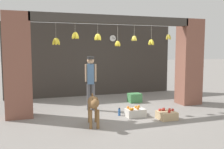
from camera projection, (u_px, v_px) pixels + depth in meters
name	position (u px, v px, depth m)	size (l,w,h in m)	color
ground_plane	(116.00, 112.00, 7.40)	(60.00, 60.00, 0.00)	gray
shop_back_wall	(93.00, 60.00, 9.93)	(6.71, 0.12, 2.82)	#38332D
shop_pillar_left	(18.00, 66.00, 6.69)	(0.70, 0.60, 2.82)	brown
shop_pillar_right	(189.00, 62.00, 8.39)	(0.70, 0.60, 2.82)	brown
storefront_awning	(115.00, 22.00, 7.23)	(4.81, 0.31, 0.90)	#3D3833
dog	(94.00, 104.00, 6.00)	(0.39, 1.01, 0.77)	olive
shopkeeper	(91.00, 79.00, 7.52)	(0.34, 0.29, 1.63)	#56565B
fruit_crate_oranges	(135.00, 112.00, 6.87)	(0.52, 0.35, 0.28)	silver
fruit_crate_apples	(167.00, 115.00, 6.63)	(0.46, 0.44, 0.27)	tan
produce_box_green	(135.00, 98.00, 8.72)	(0.44, 0.35, 0.31)	#42844C
water_bottle	(119.00, 112.00, 6.97)	(0.07, 0.07, 0.22)	#2D60AD
wall_clock	(113.00, 38.00, 10.02)	(0.27, 0.03, 0.27)	black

